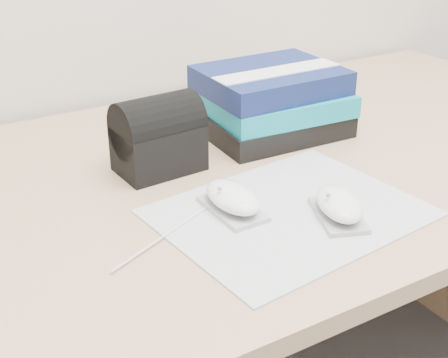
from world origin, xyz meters
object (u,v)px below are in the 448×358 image
mouse_rear (233,199)px  mouse_front (339,205)px  pouch (158,135)px  book_stack (272,101)px  desk (228,258)px

mouse_rear → mouse_front: mouse_rear is taller
mouse_front → pouch: (-0.15, 0.28, 0.04)m
mouse_rear → pouch: 0.20m
mouse_rear → pouch: size_ratio=0.79×
mouse_front → pouch: bearing=118.1°
book_stack → mouse_front: bearing=-108.2°
mouse_front → book_stack: bearing=71.8°
book_stack → mouse_rear: bearing=-134.6°
book_stack → pouch: (-0.26, -0.04, 0.00)m
mouse_rear → book_stack: 0.33m
pouch → mouse_rear: bearing=-81.4°
desk → book_stack: (0.12, 0.03, 0.30)m
book_stack → pouch: size_ratio=1.88×
mouse_front → book_stack: size_ratio=0.46×
mouse_rear → book_stack: size_ratio=0.42×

